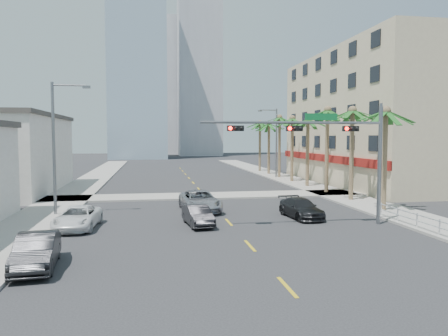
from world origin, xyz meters
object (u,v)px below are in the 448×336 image
at_px(car_parked_mid, 36,251).
at_px(car_parked_far, 78,218).
at_px(car_lane_left, 198,215).
at_px(car_lane_right, 301,208).
at_px(traffic_signal_mast, 330,142).
at_px(car_lane_center, 200,201).

xyz_separation_m(car_parked_mid, car_parked_far, (0.35, 7.83, -0.06)).
xyz_separation_m(car_lane_left, car_lane_right, (7.01, 1.40, 0.03)).
relative_size(traffic_signal_mast, car_lane_center, 2.07).
distance_m(traffic_signal_mast, car_lane_right, 5.29).
distance_m(car_lane_left, car_lane_center, 5.20).
bearing_deg(car_parked_far, car_lane_right, 9.03).
bearing_deg(traffic_signal_mast, car_parked_mid, -157.88).
xyz_separation_m(car_lane_left, car_lane_center, (0.68, 5.15, 0.13)).
distance_m(car_parked_mid, car_lane_left, 10.58).
bearing_deg(car_lane_center, car_lane_left, -102.21).
bearing_deg(car_lane_left, car_parked_far, 170.32).
bearing_deg(traffic_signal_mast, car_parked_far, 173.62).
height_order(traffic_signal_mast, car_parked_mid, traffic_signal_mast).
height_order(car_parked_mid, car_lane_left, car_parked_mid).
bearing_deg(car_parked_mid, car_lane_center, 51.88).
bearing_deg(car_parked_far, traffic_signal_mast, -1.99).
xyz_separation_m(car_lane_center, car_lane_right, (6.33, -3.75, -0.11)).
height_order(car_parked_far, car_lane_left, car_parked_far).
xyz_separation_m(traffic_signal_mast, car_lane_center, (-7.12, 6.55, -4.32)).
xyz_separation_m(car_parked_mid, car_lane_right, (14.40, 8.97, -0.07)).
relative_size(car_parked_mid, car_lane_right, 0.98).
bearing_deg(traffic_signal_mast, car_lane_left, 169.83).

